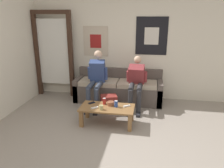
# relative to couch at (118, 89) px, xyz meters

# --- Properties ---
(ground_plane) EXTENTS (18.00, 18.00, 0.00)m
(ground_plane) POSITION_rel_couch_xyz_m (0.13, -2.22, -0.29)
(ground_plane) COLOR gray
(wall_back) EXTENTS (10.00, 0.07, 2.55)m
(wall_back) POSITION_rel_couch_xyz_m (0.13, 0.36, 0.99)
(wall_back) COLOR silver
(wall_back) RESTS_ON ground_plane
(door_frame) EXTENTS (1.00, 0.10, 2.15)m
(door_frame) POSITION_rel_couch_xyz_m (-1.68, 0.14, 0.91)
(door_frame) COLOR #382319
(door_frame) RESTS_ON ground_plane
(couch) EXTENTS (2.09, 0.70, 0.76)m
(couch) POSITION_rel_couch_xyz_m (0.00, 0.00, 0.00)
(couch) COLOR #564C47
(couch) RESTS_ON ground_plane
(coffee_table) EXTENTS (1.03, 0.52, 0.35)m
(coffee_table) POSITION_rel_couch_xyz_m (-0.03, -1.25, 0.00)
(coffee_table) COLOR olive
(coffee_table) RESTS_ON ground_plane
(person_seated_adult) EXTENTS (0.47, 0.89, 1.26)m
(person_seated_adult) POSITION_rel_couch_xyz_m (-0.46, -0.37, 0.40)
(person_seated_adult) COLOR #384256
(person_seated_adult) RESTS_ON ground_plane
(person_seated_teen) EXTENTS (0.47, 0.90, 1.14)m
(person_seated_teen) POSITION_rel_couch_xyz_m (0.45, -0.33, 0.35)
(person_seated_teen) COLOR #2D2D33
(person_seated_teen) RESTS_ON ground_plane
(backpack) EXTENTS (0.41, 0.36, 0.37)m
(backpack) POSITION_rel_couch_xyz_m (-0.11, -0.69, -0.11)
(backpack) COLOR maroon
(backpack) RESTS_ON ground_plane
(ceramic_bowl) EXTENTS (0.14, 0.14, 0.08)m
(ceramic_bowl) POSITION_rel_couch_xyz_m (0.02, -1.16, 0.11)
(ceramic_bowl) COLOR brown
(ceramic_bowl) RESTS_ON coffee_table
(pillar_candle) EXTENTS (0.07, 0.07, 0.10)m
(pillar_candle) POSITION_rel_couch_xyz_m (-0.12, -1.38, 0.11)
(pillar_candle) COLOR tan
(pillar_candle) RESTS_ON coffee_table
(drink_can_blue) EXTENTS (0.07, 0.07, 0.12)m
(drink_can_blue) POSITION_rel_couch_xyz_m (0.14, -1.21, 0.13)
(drink_can_blue) COLOR #28479E
(drink_can_blue) RESTS_ON coffee_table
(drink_can_red) EXTENTS (0.07, 0.07, 0.12)m
(drink_can_red) POSITION_rel_couch_xyz_m (-0.11, -1.12, 0.13)
(drink_can_red) COLOR maroon
(drink_can_red) RESTS_ON coffee_table
(game_controller_near_left) EXTENTS (0.13, 0.12, 0.03)m
(game_controller_near_left) POSITION_rel_couch_xyz_m (-0.25, -1.35, 0.08)
(game_controller_near_left) COLOR white
(game_controller_near_left) RESTS_ON coffee_table
(game_controller_near_right) EXTENTS (0.14, 0.11, 0.03)m
(game_controller_near_right) POSITION_rel_couch_xyz_m (0.34, -1.16, 0.08)
(game_controller_near_right) COLOR white
(game_controller_near_right) RESTS_ON coffee_table
(cell_phone) EXTENTS (0.14, 0.14, 0.01)m
(cell_phone) POSITION_rel_couch_xyz_m (-0.37, -1.11, 0.07)
(cell_phone) COLOR black
(cell_phone) RESTS_ON coffee_table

